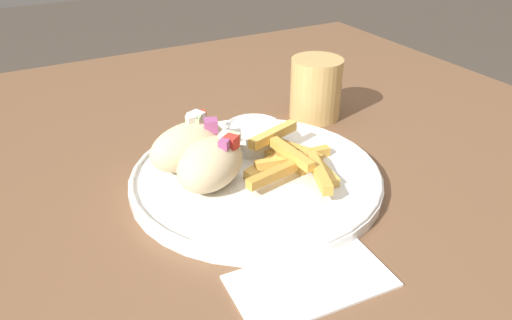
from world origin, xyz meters
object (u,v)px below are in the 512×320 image
at_px(plate, 256,177).
at_px(pita_sandwich_near, 211,163).
at_px(fries_pile, 291,158).
at_px(sauce_ramekin, 254,135).
at_px(pita_sandwich_far, 189,145).
at_px(water_glass, 316,91).

bearing_deg(plate, pita_sandwich_near, 174.34).
xyz_separation_m(fries_pile, sauce_ramekin, (-0.02, 0.07, 0.01)).
bearing_deg(fries_pile, pita_sandwich_near, 173.55).
xyz_separation_m(pita_sandwich_near, fries_pile, (0.11, -0.01, -0.02)).
distance_m(pita_sandwich_far, sauce_ramekin, 0.10).
bearing_deg(pita_sandwich_far, fries_pile, -46.26).
bearing_deg(fries_pile, sauce_ramekin, 102.56).
bearing_deg(pita_sandwich_near, fries_pile, -43.73).
distance_m(plate, water_glass, 0.23).
bearing_deg(sauce_ramekin, plate, -116.28).
relative_size(pita_sandwich_far, water_glass, 1.28).
distance_m(pita_sandwich_near, fries_pile, 0.11).
bearing_deg(fries_pile, plate, 172.59).
height_order(plate, pita_sandwich_near, pita_sandwich_near).
bearing_deg(water_glass, fries_pile, -134.00).
bearing_deg(plate, water_glass, 36.17).
xyz_separation_m(pita_sandwich_near, pita_sandwich_far, (-0.01, 0.05, 0.00)).
xyz_separation_m(sauce_ramekin, water_glass, (0.15, 0.07, 0.01)).
distance_m(fries_pile, water_glass, 0.19).
distance_m(pita_sandwich_near, sauce_ramekin, 0.11).
bearing_deg(plate, fries_pile, -7.41).
relative_size(pita_sandwich_far, fries_pile, 0.74).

